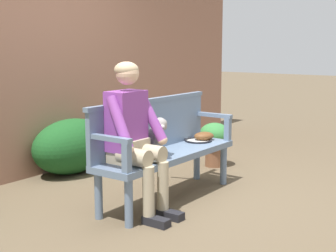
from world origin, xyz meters
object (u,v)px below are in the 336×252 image
(baseball_glove, at_px, (204,136))
(potted_plant, at_px, (214,140))
(person_seated, at_px, (133,132))
(tennis_racket, at_px, (196,140))
(garden_bench, at_px, (168,158))
(dog_on_bench, at_px, (157,135))

(baseball_glove, height_order, potted_plant, baseball_glove)
(person_seated, xyz_separation_m, tennis_racket, (1.11, 0.08, -0.26))
(garden_bench, relative_size, dog_on_bench, 4.77)
(person_seated, height_order, potted_plant, person_seated)
(garden_bench, xyz_separation_m, person_seated, (-0.52, -0.01, 0.33))
(person_seated, distance_m, tennis_racket, 1.14)
(tennis_racket, bearing_deg, dog_on_bench, -176.08)
(person_seated, relative_size, dog_on_bench, 3.73)
(dog_on_bench, bearing_deg, potted_plant, 10.69)
(tennis_racket, relative_size, potted_plant, 1.07)
(tennis_racket, bearing_deg, person_seated, -176.05)
(person_seated, distance_m, baseball_glove, 1.23)
(garden_bench, height_order, dog_on_bench, dog_on_bench)
(dog_on_bench, bearing_deg, garden_bench, -6.69)
(garden_bench, xyz_separation_m, dog_on_bench, (-0.15, 0.02, 0.24))
(baseball_glove, relative_size, potted_plant, 0.41)
(dog_on_bench, height_order, baseball_glove, dog_on_bench)
(person_seated, relative_size, baseball_glove, 6.11)
(potted_plant, bearing_deg, tennis_racket, -163.30)
(potted_plant, bearing_deg, garden_bench, -167.50)
(tennis_racket, bearing_deg, garden_bench, -173.39)
(baseball_glove, bearing_deg, potted_plant, 54.88)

